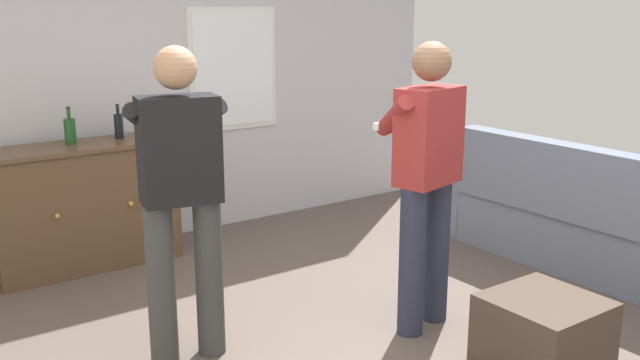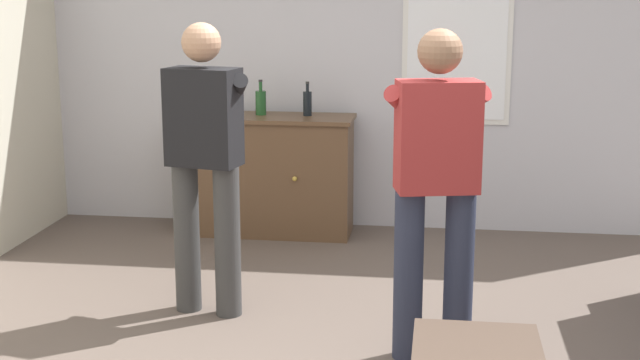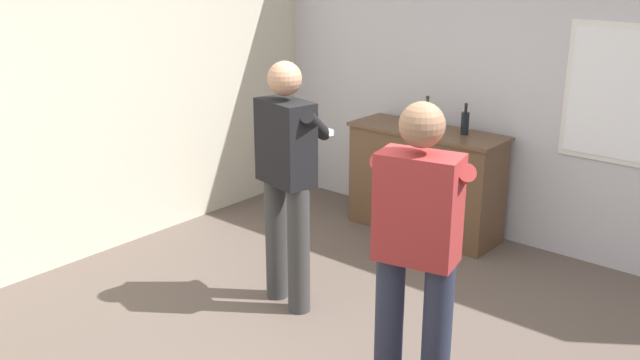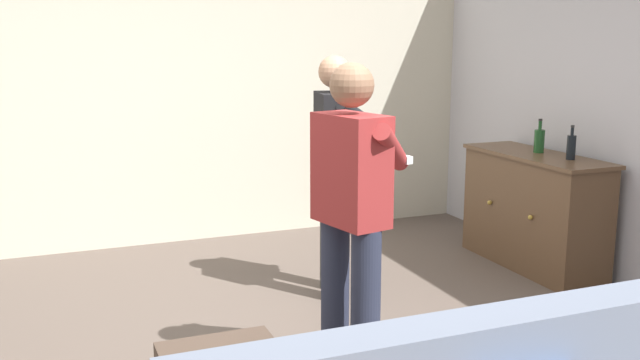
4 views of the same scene
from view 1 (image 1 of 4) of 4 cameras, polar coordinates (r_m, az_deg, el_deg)
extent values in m
plane|color=brown|center=(4.05, 4.81, -13.73)|extent=(10.40, 10.40, 0.00)
cube|color=silver|center=(5.88, -12.11, 9.00)|extent=(5.20, 0.12, 2.80)
cube|color=silver|center=(6.08, -6.95, 8.80)|extent=(0.82, 0.02, 1.02)
cube|color=white|center=(6.07, -6.93, 8.80)|extent=(0.74, 0.03, 0.94)
cube|color=slate|center=(5.44, 21.27, -4.88)|extent=(0.55, 2.18, 0.42)
cube|color=slate|center=(5.15, 20.47, -0.41)|extent=(0.18, 2.18, 0.52)
cube|color=slate|center=(6.09, 12.19, -1.18)|extent=(0.55, 0.18, 0.64)
cube|color=beige|center=(5.76, 14.24, 0.70)|extent=(0.21, 0.42, 0.36)
cube|color=#386BB7|center=(5.27, 21.19, -1.03)|extent=(0.20, 0.42, 0.36)
cube|color=brown|center=(5.43, -18.29, -2.14)|extent=(1.29, 0.44, 0.88)
cube|color=brown|center=(5.32, -18.66, 2.56)|extent=(1.33, 0.48, 0.03)
sphere|color=#B79338|center=(5.13, -20.27, -2.72)|extent=(0.04, 0.04, 0.04)
sphere|color=#B79338|center=(5.28, -14.88, -1.85)|extent=(0.04, 0.04, 0.04)
cylinder|color=black|center=(5.45, -15.80, 4.15)|extent=(0.07, 0.07, 0.18)
cylinder|color=black|center=(5.43, -15.89, 5.40)|extent=(0.02, 0.02, 0.06)
cylinder|color=#262626|center=(5.43, -15.91, 5.79)|extent=(0.03, 0.03, 0.02)
cylinder|color=#1E4C23|center=(5.34, -19.37, 3.69)|extent=(0.08, 0.08, 0.18)
cylinder|color=#1E4C23|center=(5.32, -19.47, 5.01)|extent=(0.03, 0.03, 0.07)
cylinder|color=#262626|center=(5.32, -19.51, 5.47)|extent=(0.03, 0.03, 0.02)
cube|color=#47382D|center=(4.04, 17.43, -11.48)|extent=(0.55, 0.55, 0.37)
cylinder|color=#383838|center=(3.88, -12.59, -8.20)|extent=(0.15, 0.15, 0.88)
cylinder|color=#383838|center=(3.93, -8.84, -7.71)|extent=(0.15, 0.15, 0.88)
cube|color=black|center=(3.70, -11.20, 2.39)|extent=(0.44, 0.30, 0.55)
sphere|color=tan|center=(3.64, -11.51, 8.80)|extent=(0.22, 0.22, 0.22)
cylinder|color=black|center=(3.81, -13.52, 4.29)|extent=(0.38, 0.36, 0.29)
cylinder|color=black|center=(3.86, -10.15, 4.57)|extent=(0.26, 0.44, 0.29)
cube|color=white|center=(4.00, -12.27, 3.57)|extent=(0.15, 0.07, 0.04)
cylinder|color=#282D42|center=(4.14, 7.36, -6.52)|extent=(0.15, 0.15, 0.88)
cylinder|color=#282D42|center=(4.34, 9.31, -5.59)|extent=(0.15, 0.15, 0.88)
cube|color=#9E2D2D|center=(4.05, 8.72, 3.50)|extent=(0.44, 0.30, 0.55)
sphere|color=#8C664C|center=(4.00, 8.94, 9.36)|extent=(0.22, 0.22, 0.22)
cylinder|color=#9E2D2D|center=(4.03, 5.96, 5.11)|extent=(0.25, 0.44, 0.29)
cylinder|color=#9E2D2D|center=(4.21, 7.80, 5.45)|extent=(0.39, 0.36, 0.29)
cube|color=white|center=(4.23, 5.09, 4.38)|extent=(0.16, 0.07, 0.04)
camera|label=2|loc=(3.18, 82.87, 2.15)|focal=50.00mm
camera|label=3|loc=(4.54, 55.57, 14.42)|focal=40.00mm
camera|label=4|loc=(6.11, 41.67, 9.73)|focal=40.00mm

